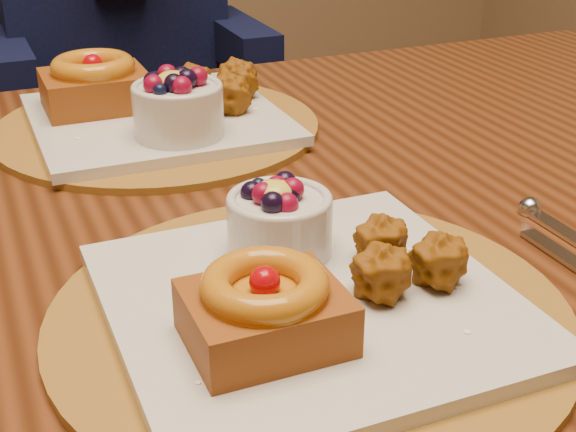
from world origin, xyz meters
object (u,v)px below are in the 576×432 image
object	(u,v)px
place_setting_near	(305,291)
chair_far	(52,149)
place_setting_far	(154,108)
dining_table	(219,272)

from	to	relation	value
place_setting_near	chair_far	distance (m)	1.04
place_setting_far	chair_far	xyz separation A→B (m)	(-0.07, 0.58, -0.25)
place_setting_near	place_setting_far	bearing A→B (deg)	90.19
dining_table	place_setting_far	bearing A→B (deg)	90.95
dining_table	place_setting_near	distance (m)	0.24
place_setting_far	chair_far	world-z (taller)	chair_far
place_setting_far	place_setting_near	bearing A→B (deg)	-89.81
place_setting_near	chair_far	xyz separation A→B (m)	(-0.07, 1.01, -0.24)
dining_table	place_setting_near	bearing A→B (deg)	-90.57
dining_table	chair_far	xyz separation A→B (m)	(-0.07, 0.79, -0.14)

